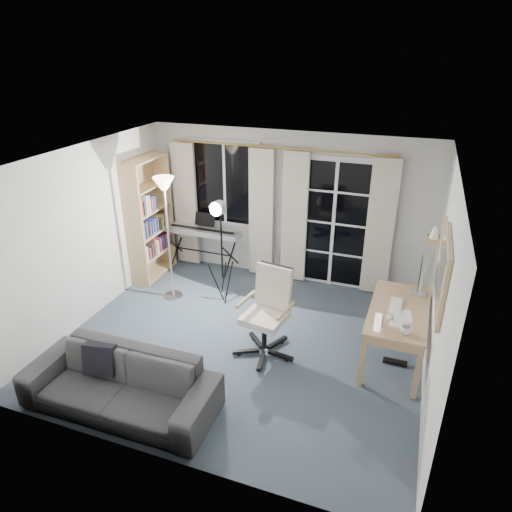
% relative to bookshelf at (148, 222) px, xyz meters
% --- Properties ---
extents(floor, '(4.50, 4.00, 0.02)m').
position_rel_bookshelf_xyz_m(floor, '(2.13, -1.26, -0.96)').
color(floor, '#36434F').
rests_on(floor, ground).
extents(window, '(1.20, 0.08, 1.40)m').
position_rel_bookshelf_xyz_m(window, '(1.08, 0.71, 0.55)').
color(window, white).
rests_on(window, floor).
extents(french_door, '(1.32, 0.09, 2.11)m').
position_rel_bookshelf_xyz_m(french_door, '(2.88, 0.71, 0.08)').
color(french_door, white).
rests_on(french_door, floor).
extents(curtains, '(3.60, 0.07, 2.13)m').
position_rel_bookshelf_xyz_m(curtains, '(1.99, 0.62, 0.15)').
color(curtains, gold).
rests_on(curtains, floor).
extents(bookshelf, '(0.33, 0.93, 1.99)m').
position_rel_bookshelf_xyz_m(bookshelf, '(0.00, 0.00, 0.00)').
color(bookshelf, tan).
rests_on(bookshelf, floor).
extents(torchiere_lamp, '(0.39, 0.39, 1.89)m').
position_rel_bookshelf_xyz_m(torchiere_lamp, '(0.70, -0.54, 0.57)').
color(torchiere_lamp, '#B2B2B7').
rests_on(torchiere_lamp, floor).
extents(keyboard_piano, '(1.30, 0.64, 0.94)m').
position_rel_bookshelf_xyz_m(keyboard_piano, '(0.76, 0.43, -0.23)').
color(keyboard_piano, black).
rests_on(keyboard_piano, floor).
extents(studio_light, '(0.34, 0.34, 1.61)m').
position_rel_bookshelf_xyz_m(studio_light, '(1.43, -0.38, 0.35)').
color(studio_light, black).
rests_on(studio_light, floor).
extents(office_chair, '(0.77, 0.77, 1.12)m').
position_rel_bookshelf_xyz_m(office_chair, '(2.50, -1.28, -0.29)').
color(office_chair, black).
rests_on(office_chair, floor).
extents(desk, '(0.69, 1.35, 0.71)m').
position_rel_bookshelf_xyz_m(desk, '(4.01, -0.97, -0.32)').
color(desk, tan).
rests_on(desk, floor).
extents(monitor, '(0.17, 0.51, 0.45)m').
position_rel_bookshelf_xyz_m(monitor, '(4.20, -0.52, 0.04)').
color(monitor, silver).
rests_on(monitor, desk).
extents(desk_clutter, '(0.43, 0.81, 0.90)m').
position_rel_bookshelf_xyz_m(desk_clutter, '(3.94, -1.19, -0.39)').
color(desk_clutter, white).
rests_on(desk_clutter, desk).
extents(mug, '(0.12, 0.09, 0.12)m').
position_rel_bookshelf_xyz_m(mug, '(4.11, -1.47, -0.17)').
color(mug, silver).
rests_on(mug, desk).
extents(wall_mirror, '(0.04, 0.94, 0.74)m').
position_rel_bookshelf_xyz_m(wall_mirror, '(4.35, -1.61, 0.60)').
color(wall_mirror, tan).
rests_on(wall_mirror, floor).
extents(framed_print, '(0.03, 0.42, 0.32)m').
position_rel_bookshelf_xyz_m(framed_print, '(4.35, -0.71, 0.65)').
color(framed_print, tan).
rests_on(framed_print, floor).
extents(wall_shelf, '(0.16, 0.30, 0.18)m').
position_rel_bookshelf_xyz_m(wall_shelf, '(4.29, -0.21, 0.46)').
color(wall_shelf, tan).
rests_on(wall_shelf, floor).
extents(sofa, '(2.07, 0.62, 0.81)m').
position_rel_bookshelf_xyz_m(sofa, '(1.34, -2.81, -0.54)').
color(sofa, '#2D2D30').
rests_on(sofa, floor).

